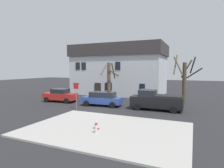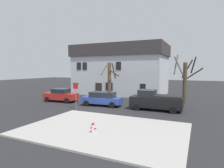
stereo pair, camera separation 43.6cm
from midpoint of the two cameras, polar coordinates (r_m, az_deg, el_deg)
ground_plane at (r=20.56m, az=-4.00°, el=-7.53°), size 120.00×120.00×0.00m
sidewalk_slab at (r=13.69m, az=-1.52°, el=-13.47°), size 11.20×7.79×0.12m
building_main at (r=33.07m, az=3.03°, el=4.44°), size 15.52×9.05×8.35m
tree_bare_near at (r=26.28m, az=-0.26°, el=1.25°), size 2.22×2.16×5.19m
tree_bare_mid at (r=24.42m, az=21.67°, el=1.25°), size 3.36×3.36×6.11m
car_red_sedan at (r=25.77m, az=-14.74°, el=-3.27°), size 4.54×2.28×1.72m
car_blue_wagon at (r=22.09m, az=-2.46°, el=-4.41°), size 4.79×2.24×1.64m
pickup_truck_black at (r=20.29m, az=13.67°, el=-4.88°), size 5.33×2.22×2.11m
fire_hydrant at (r=12.69m, az=-4.73°, el=-13.00°), size 0.42×0.22×0.68m
street_sign_pole at (r=20.05m, az=-10.31°, el=-2.08°), size 0.76×0.07×2.87m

